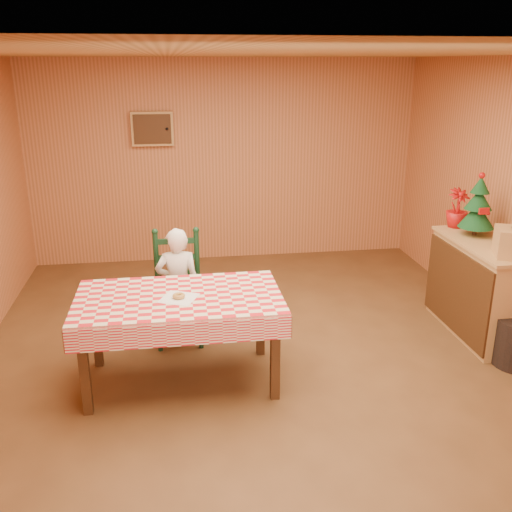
{
  "coord_description": "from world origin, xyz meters",
  "views": [
    {
      "loc": [
        -0.69,
        -4.41,
        2.54
      ],
      "look_at": [
        0.0,
        0.2,
        0.95
      ],
      "focal_mm": 40.0,
      "sensor_mm": 36.0,
      "label": 1
    }
  ],
  "objects": [
    {
      "name": "dining_table",
      "position": [
        -0.68,
        -0.16,
        0.69
      ],
      "size": [
        1.66,
        0.96,
        0.77
      ],
      "color": "#462712",
      "rests_on": "ground"
    },
    {
      "name": "ground",
      "position": [
        0.0,
        0.0,
        0.0
      ],
      "size": [
        6.0,
        6.0,
        0.0
      ],
      "primitive_type": "plane",
      "color": "brown",
      "rests_on": "ground"
    },
    {
      "name": "flower_arrangement",
      "position": [
        2.18,
        0.88,
        1.13
      ],
      "size": [
        0.26,
        0.26,
        0.4
      ],
      "primitive_type": "imported",
      "rotation": [
        0.0,
        0.0,
        0.16
      ],
      "color": "#B31010",
      "rests_on": "shelf_unit"
    },
    {
      "name": "shelf_unit",
      "position": [
        2.22,
        0.33,
        0.47
      ],
      "size": [
        0.54,
        1.24,
        0.93
      ],
      "color": "tan",
      "rests_on": "ground"
    },
    {
      "name": "napkin",
      "position": [
        -0.68,
        -0.21,
        0.77
      ],
      "size": [
        0.34,
        0.34,
        0.0
      ],
      "primitive_type": "cube",
      "rotation": [
        0.0,
        0.0,
        -0.42
      ],
      "color": "white",
      "rests_on": "dining_table"
    },
    {
      "name": "seated_child",
      "position": [
        -0.68,
        0.57,
        0.56
      ],
      "size": [
        0.41,
        0.27,
        1.12
      ],
      "primitive_type": "imported",
      "rotation": [
        0.0,
        0.0,
        3.14
      ],
      "color": "white",
      "rests_on": "ground"
    },
    {
      "name": "christmas_tree",
      "position": [
        2.23,
        0.57,
        1.21
      ],
      "size": [
        0.34,
        0.34,
        0.62
      ],
      "color": "#462712",
      "rests_on": "shelf_unit"
    },
    {
      "name": "donut",
      "position": [
        -0.68,
        -0.21,
        0.79
      ],
      "size": [
        0.11,
        0.11,
        0.03
      ],
      "primitive_type": "torus",
      "rotation": [
        0.0,
        0.0,
        -0.06
      ],
      "color": "#B58641",
      "rests_on": "napkin"
    },
    {
      "name": "cabin_walls",
      "position": [
        -0.0,
        0.53,
        1.83
      ],
      "size": [
        5.1,
        6.05,
        2.65
      ],
      "color": "#C27546",
      "rests_on": "ground"
    },
    {
      "name": "ladder_chair",
      "position": [
        -0.68,
        0.62,
        0.5
      ],
      "size": [
        0.44,
        0.4,
        1.08
      ],
      "color": "black",
      "rests_on": "ground"
    }
  ]
}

